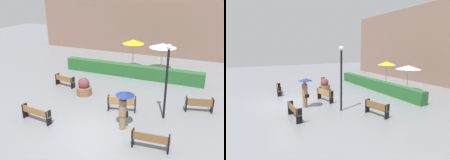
# 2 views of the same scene
# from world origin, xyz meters

# --- Properties ---
(ground_plane) EXTENTS (60.00, 60.00, 0.00)m
(ground_plane) POSITION_xyz_m (0.00, 0.00, 0.00)
(ground_plane) COLOR gray
(bench_near_left) EXTENTS (1.86, 0.51, 0.81)m
(bench_near_left) POSITION_xyz_m (-3.14, -0.23, 0.49)
(bench_near_left) COLOR olive
(bench_near_left) RESTS_ON ground
(bench_far_left) EXTENTS (1.62, 0.62, 0.81)m
(bench_far_left) POSITION_xyz_m (-4.52, 4.59, 0.48)
(bench_far_left) COLOR olive
(bench_far_left) RESTS_ON ground
(bench_mid_center) EXTENTS (1.68, 0.71, 0.93)m
(bench_mid_center) POSITION_xyz_m (0.63, 2.61, 0.55)
(bench_mid_center) COLOR #9E7242
(bench_mid_center) RESTS_ON ground
(bench_far_right) EXTENTS (1.58, 0.73, 0.86)m
(bench_far_right) POSITION_xyz_m (4.71, 4.28, 0.50)
(bench_far_right) COLOR brown
(bench_far_right) RESTS_ON ground
(bench_near_right) EXTENTS (1.72, 0.46, 0.85)m
(bench_near_right) POSITION_xyz_m (3.06, -0.25, 0.51)
(bench_near_right) COLOR brown
(bench_near_right) RESTS_ON ground
(pedestrian_with_umbrella) EXTENTS (0.93, 0.93, 2.01)m
(pedestrian_with_umbrella) POSITION_xyz_m (1.38, 0.90, 1.28)
(pedestrian_with_umbrella) COLOR #8C6B4C
(pedestrian_with_umbrella) RESTS_ON ground
(planter_pot) EXTENTS (1.00, 1.00, 1.18)m
(planter_pot) POSITION_xyz_m (-2.53, 3.87, 0.50)
(planter_pot) COLOR brown
(planter_pot) RESTS_ON ground
(lamp_post) EXTENTS (0.28, 0.28, 4.11)m
(lamp_post) POSITION_xyz_m (3.01, 2.79, 2.51)
(lamp_post) COLOR black
(lamp_post) RESTS_ON ground
(patio_umbrella_yellow) EXTENTS (1.81, 1.81, 2.64)m
(patio_umbrella_yellow) POSITION_xyz_m (-1.26, 10.19, 2.45)
(patio_umbrella_yellow) COLOR silver
(patio_umbrella_yellow) RESTS_ON ground
(patio_umbrella_white) EXTENTS (2.20, 2.20, 2.43)m
(patio_umbrella_white) POSITION_xyz_m (1.14, 10.62, 2.25)
(patio_umbrella_white) COLOR silver
(patio_umbrella_white) RESTS_ON ground
(hedge_strip) EXTENTS (11.25, 0.70, 0.99)m
(hedge_strip) POSITION_xyz_m (-0.85, 8.40, 0.50)
(hedge_strip) COLOR #28602D
(hedge_strip) RESTS_ON ground
(building_facade) EXTENTS (28.00, 1.20, 8.81)m
(building_facade) POSITION_xyz_m (0.00, 16.00, 4.41)
(building_facade) COLOR #846656
(building_facade) RESTS_ON ground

